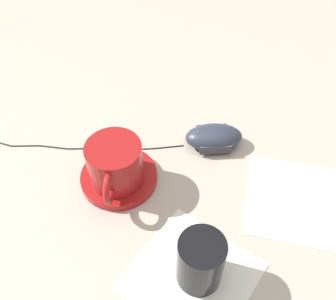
{
  "coord_description": "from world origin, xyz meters",
  "views": [
    {
      "loc": [
        0.24,
        0.22,
        0.51
      ],
      "look_at": [
        -0.06,
        -0.08,
        0.03
      ],
      "focal_mm": 40.0,
      "sensor_mm": 36.0,
      "label": 1
    }
  ],
  "objects_px": {
    "drinking_glass": "(200,261)",
    "computer_mouse": "(214,137)",
    "saucer": "(119,177)",
    "coffee_cup": "(115,164)"
  },
  "relations": [
    {
      "from": "saucer",
      "to": "coffee_cup",
      "type": "bearing_deg",
      "value": 31.88
    },
    {
      "from": "coffee_cup",
      "to": "computer_mouse",
      "type": "height_order",
      "value": "coffee_cup"
    },
    {
      "from": "coffee_cup",
      "to": "computer_mouse",
      "type": "relative_size",
      "value": 0.91
    },
    {
      "from": "computer_mouse",
      "to": "drinking_glass",
      "type": "height_order",
      "value": "drinking_glass"
    },
    {
      "from": "saucer",
      "to": "computer_mouse",
      "type": "bearing_deg",
      "value": 161.08
    },
    {
      "from": "drinking_glass",
      "to": "computer_mouse",
      "type": "bearing_deg",
      "value": -144.02
    },
    {
      "from": "coffee_cup",
      "to": "drinking_glass",
      "type": "bearing_deg",
      "value": 83.35
    },
    {
      "from": "drinking_glass",
      "to": "saucer",
      "type": "bearing_deg",
      "value": -98.29
    },
    {
      "from": "coffee_cup",
      "to": "computer_mouse",
      "type": "distance_m",
      "value": 0.19
    },
    {
      "from": "coffee_cup",
      "to": "saucer",
      "type": "bearing_deg",
      "value": -148.12
    }
  ]
}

